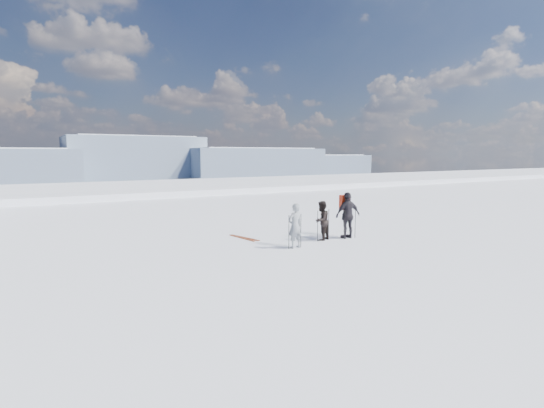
# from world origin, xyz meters

# --- Properties ---
(lake_basin) EXTENTS (820.00, 820.00, 71.62)m
(lake_basin) POSITION_xyz_m (0.00, 30.00, -6.50)
(lake_basin) COLOR white
(lake_basin) RESTS_ON ground
(far_mountain_range) EXTENTS (770.00, 110.00, 53.00)m
(far_mountain_range) POSITION_xyz_m (29.60, 454.78, -7.19)
(far_mountain_range) COLOR slate
(far_mountain_range) RESTS_ON ground
(skier_grey) EXTENTS (0.64, 0.45, 1.63)m
(skier_grey) POSITION_xyz_m (-1.53, 2.39, 0.82)
(skier_grey) COLOR gray
(skier_grey) RESTS_ON ground
(skier_dark) EXTENTS (0.94, 0.85, 1.57)m
(skier_dark) POSITION_xyz_m (0.16, 3.02, 0.78)
(skier_dark) COLOR black
(skier_dark) RESTS_ON ground
(skier_pack) EXTENTS (1.15, 0.58, 1.88)m
(skier_pack) POSITION_xyz_m (1.33, 2.81, 0.94)
(skier_pack) COLOR black
(skier_pack) RESTS_ON ground
(backpack) EXTENTS (0.42, 0.27, 0.60)m
(backpack) POSITION_xyz_m (1.36, 3.06, 2.18)
(backpack) COLOR red
(backpack) RESTS_ON skier_pack
(ski_poles) EXTENTS (3.47, 0.67, 1.24)m
(ski_poles) POSITION_xyz_m (-0.03, 2.66, 0.60)
(ski_poles) COLOR black
(ski_poles) RESTS_ON ground
(skis_loose) EXTENTS (0.56, 1.69, 0.03)m
(skis_loose) POSITION_xyz_m (-2.32, 4.97, 0.01)
(skis_loose) COLOR black
(skis_loose) RESTS_ON ground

